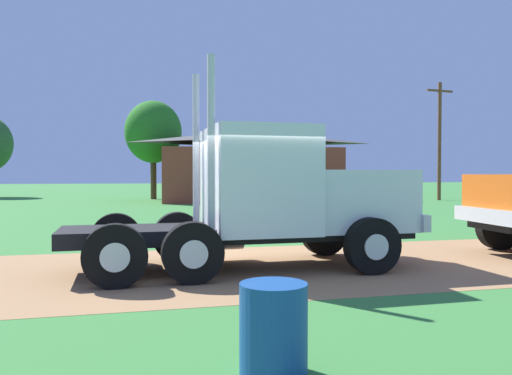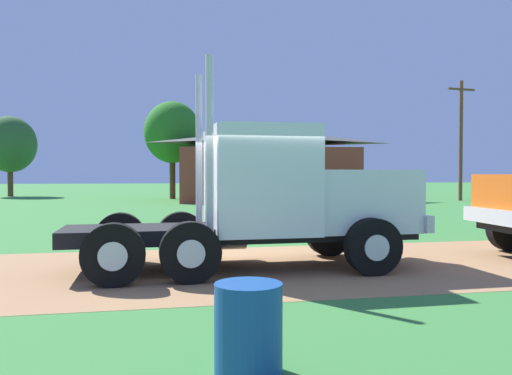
{
  "view_description": "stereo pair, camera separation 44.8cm",
  "coord_description": "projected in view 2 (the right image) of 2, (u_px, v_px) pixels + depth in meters",
  "views": [
    {
      "loc": [
        -2.3,
        -9.73,
        1.83
      ],
      "look_at": [
        0.01,
        -0.51,
        1.59
      ],
      "focal_mm": 36.0,
      "sensor_mm": 36.0,
      "label": 1
    },
    {
      "loc": [
        -1.86,
        -9.83,
        1.83
      ],
      "look_at": [
        0.01,
        -0.51,
        1.59
      ],
      "focal_mm": 36.0,
      "sensor_mm": 36.0,
      "label": 2
    }
  ],
  "objects": [
    {
      "name": "tree_left",
      "position": [
        10.0,
        144.0,
        43.05
      ],
      "size": [
        4.29,
        4.29,
        6.75
      ],
      "color": "#513823",
      "rests_on": "ground_plane"
    },
    {
      "name": "utility_pole_near",
      "position": [
        461.0,
        137.0,
        36.13
      ],
      "size": [
        2.2,
        0.41,
        8.44
      ],
      "color": "brown",
      "rests_on": "ground_plane"
    },
    {
      "name": "truck_foreground_white",
      "position": [
        278.0,
        200.0,
        10.11
      ],
      "size": [
        6.84,
        2.73,
        3.89
      ],
      "color": "black",
      "rests_on": "ground_plane"
    },
    {
      "name": "shed_building",
      "position": [
        268.0,
        167.0,
        35.63
      ],
      "size": [
        13.15,
        9.03,
        4.93
      ],
      "color": "brown",
      "rests_on": "ground_plane"
    },
    {
      "name": "dirt_track",
      "position": [
        251.0,
        268.0,
        10.04
      ],
      "size": [
        120.0,
        5.54,
        0.01
      ],
      "primitive_type": "cube",
      "color": "#A1764C",
      "rests_on": "ground_plane"
    },
    {
      "name": "steel_barrel",
      "position": [
        248.0,
        329.0,
        4.67
      ],
      "size": [
        0.63,
        0.63,
        0.84
      ],
      "primitive_type": "cylinder",
      "color": "#19478C",
      "rests_on": "ground_plane"
    },
    {
      "name": "tree_mid",
      "position": [
        172.0,
        133.0,
        38.62
      ],
      "size": [
        4.22,
        4.22,
        7.35
      ],
      "color": "#513823",
      "rests_on": "ground_plane"
    },
    {
      "name": "ground_plane",
      "position": [
        251.0,
        268.0,
        10.04
      ],
      "size": [
        200.0,
        200.0,
        0.0
      ],
      "primitive_type": "plane",
      "color": "#397A36"
    }
  ]
}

